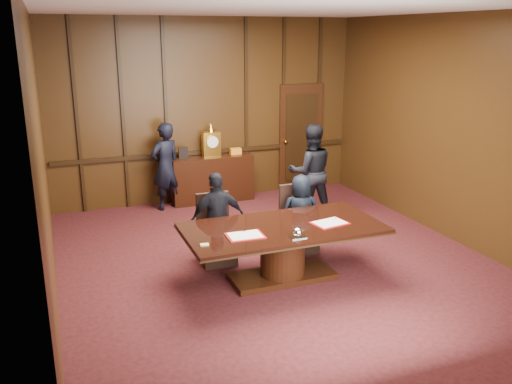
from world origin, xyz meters
The scene contains 13 objects.
room centered at (0.07, 0.14, 1.72)m, with size 7.00×7.04×3.50m.
sideboard centered at (0.00, 3.26, 0.49)m, with size 1.60×0.45×1.54m.
conference_table centered at (-0.15, -0.50, 0.51)m, with size 2.62×1.32×0.76m.
folder_left centered at (-0.74, -0.68, 0.77)m, with size 0.47×0.35×0.02m.
folder_right centered at (0.47, -0.64, 0.77)m, with size 0.51×0.40×0.02m.
inkstand centered at (-0.15, -0.95, 0.81)m, with size 0.20×0.14×0.12m.
notepad centered at (-1.29, -0.78, 0.77)m, with size 0.10×0.07×0.01m, color #D2CB67.
chair_left centered at (-0.80, 0.38, 0.29)m, with size 0.49×0.49×0.99m.
chair_right centered at (0.50, 0.38, 0.29)m, with size 0.48×0.48×0.99m.
signatory_left centered at (-0.80, 0.30, 0.68)m, with size 0.79×0.33×1.35m, color black.
signatory_right centered at (0.50, 0.30, 0.60)m, with size 0.58×0.38×1.19m, color black.
witness_left centered at (-0.94, 3.10, 0.82)m, with size 0.60×0.39×1.63m, color black.
witness_right centered at (1.35, 1.68, 0.84)m, with size 0.82×0.64×1.68m, color black.
Camera 1 is at (-2.89, -6.61, 3.19)m, focal length 38.00 mm.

